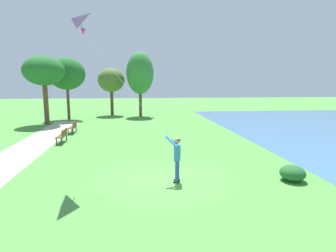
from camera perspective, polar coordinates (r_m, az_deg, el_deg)
name	(u,v)px	position (r m, az deg, el deg)	size (l,w,h in m)	color
ground_plane	(164,180)	(11.19, -0.77, -11.01)	(120.00, 120.00, 0.00)	#4C8E3D
person_kite_flyer	(177,155)	(10.72, 1.79, -6.03)	(0.63, 0.51, 1.83)	#232328
flying_kite	(90,25)	(11.43, -15.61, 19.20)	(3.20, 1.48, 4.50)	purple
park_bench_near_walkway	(63,135)	(18.97, -20.73, -1.72)	(0.50, 1.52, 0.88)	brown
park_bench_far_walkway	(73,127)	(22.35, -18.81, -0.10)	(0.50, 1.52, 0.88)	brown
tree_treeline_left	(140,73)	(31.99, -5.73, 10.68)	(3.05, 3.19, 7.22)	brown
tree_lakeside_near	(111,80)	(33.51, -11.51, 9.13)	(3.09, 3.05, 5.50)	brown
tree_lakeside_far	(67,74)	(30.78, -19.98, 9.98)	(3.70, 3.49, 6.36)	brown
tree_treeline_right	(44,71)	(27.84, -24.02, 10.16)	(3.58, 3.97, 6.19)	brown
lakeside_shrub	(293,173)	(12.07, 24.09, -8.78)	(0.96, 1.01, 0.61)	#236028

